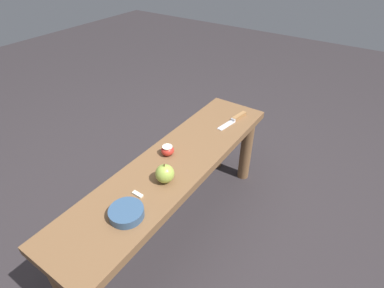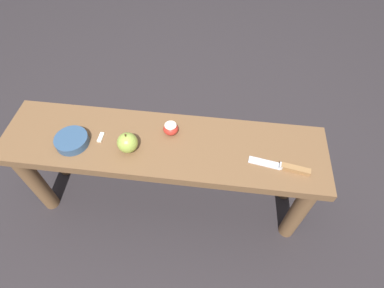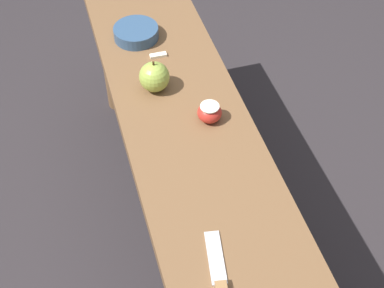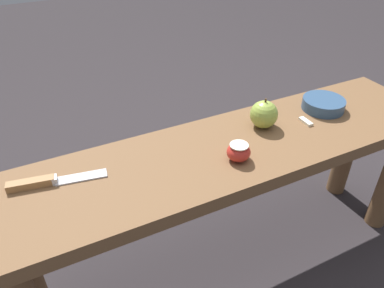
{
  "view_description": "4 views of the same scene",
  "coord_description": "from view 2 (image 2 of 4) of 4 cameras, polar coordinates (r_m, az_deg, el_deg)",
  "views": [
    {
      "loc": [
        0.85,
        0.68,
        1.39
      ],
      "look_at": [
        -0.13,
        0.02,
        0.53
      ],
      "focal_mm": 28.0,
      "sensor_mm": 36.0,
      "label": 1
    },
    {
      "loc": [
        -0.21,
        0.73,
        1.47
      ],
      "look_at": [
        -0.13,
        0.02,
        0.53
      ],
      "focal_mm": 28.0,
      "sensor_mm": 36.0,
      "label": 2
    },
    {
      "loc": [
        -0.94,
        0.26,
        1.48
      ],
      "look_at": [
        -0.13,
        0.02,
        0.53
      ],
      "focal_mm": 50.0,
      "sensor_mm": 36.0,
      "label": 3
    },
    {
      "loc": [
        -0.49,
        -0.71,
        1.09
      ],
      "look_at": [
        -0.13,
        0.02,
        0.53
      ],
      "focal_mm": 35.0,
      "sensor_mm": 36.0,
      "label": 4
    }
  ],
  "objects": [
    {
      "name": "ground_plane",
      "position": [
        1.66,
        -4.36,
        -10.21
      ],
      "size": [
        8.0,
        8.0,
        0.0
      ],
      "primitive_type": "plane",
      "color": "#2D282B"
    },
    {
      "name": "wooden_bench",
      "position": [
        1.32,
        -5.37,
        -2.56
      ],
      "size": [
        1.35,
        0.33,
        0.49
      ],
      "color": "brown",
      "rests_on": "ground_plane"
    },
    {
      "name": "knife",
      "position": [
        1.21,
        17.77,
        -4.29
      ],
      "size": [
        0.24,
        0.07,
        0.02
      ],
      "rotation": [
        0.0,
        0.0,
        -0.17
      ],
      "color": "silver",
      "rests_on": "wooden_bench"
    },
    {
      "name": "apple_whole",
      "position": [
        1.21,
        -12.19,
        0.24
      ],
      "size": [
        0.08,
        0.08,
        0.09
      ],
      "color": "#9EB747",
      "rests_on": "wooden_bench"
    },
    {
      "name": "apple_cut",
      "position": [
        1.25,
        -4.07,
        2.94
      ],
      "size": [
        0.06,
        0.06,
        0.05
      ],
      "color": "red",
      "rests_on": "wooden_bench"
    },
    {
      "name": "apple_slice_near_knife",
      "position": [
        1.3,
        -16.98,
        1.23
      ],
      "size": [
        0.02,
        0.05,
        0.01
      ],
      "color": "white",
      "rests_on": "wooden_bench"
    },
    {
      "name": "bowl",
      "position": [
        1.31,
        -21.91,
        0.6
      ],
      "size": [
        0.13,
        0.13,
        0.04
      ],
      "color": "#335175",
      "rests_on": "wooden_bench"
    }
  ]
}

